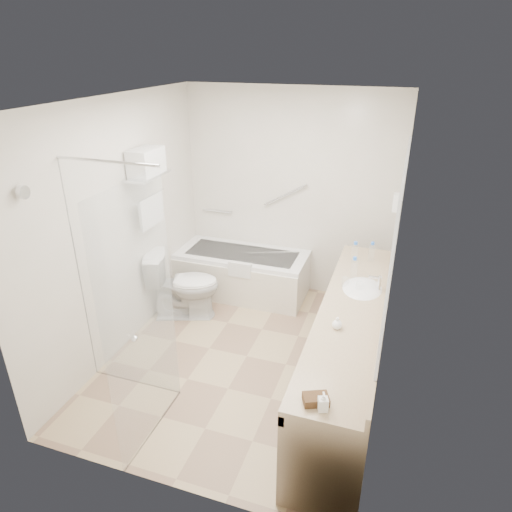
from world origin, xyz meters
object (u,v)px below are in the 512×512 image
(bathtub, at_px, (242,273))
(amenity_basket, at_px, (316,399))
(vanity_counter, at_px, (351,330))
(toilet, at_px, (184,285))
(water_bottle_left, at_px, (372,252))

(bathtub, distance_m, amenity_basket, 3.03)
(bathtub, bearing_deg, vanity_counter, -42.35)
(toilet, bearing_deg, bathtub, -51.38)
(vanity_counter, distance_m, water_bottle_left, 1.07)
(bathtub, relative_size, amenity_basket, 10.01)
(amenity_basket, bearing_deg, vanity_counter, 86.59)
(vanity_counter, height_order, water_bottle_left, water_bottle_left)
(amenity_basket, bearing_deg, water_bottle_left, 87.02)
(bathtub, height_order, amenity_basket, amenity_basket)
(bathtub, height_order, vanity_counter, vanity_counter)
(bathtub, height_order, water_bottle_left, water_bottle_left)
(amenity_basket, distance_m, water_bottle_left, 2.23)
(bathtub, distance_m, toilet, 0.86)
(vanity_counter, relative_size, water_bottle_left, 12.67)
(vanity_counter, bearing_deg, amenity_basket, -93.41)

